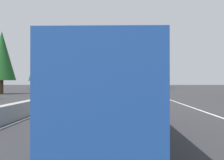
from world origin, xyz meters
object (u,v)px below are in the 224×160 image
at_px(pickup_mid_center, 130,86).
at_px(conifer_right_far, 151,65).
at_px(oncoming_near, 78,87).
at_px(sedan_distant_b, 150,95).
at_px(conifer_left_near, 2,56).
at_px(oncoming_far, 46,89).
at_px(conifer_right_distant, 162,66).
at_px(sign_gantry_overhead, 122,66).
at_px(sedan_mid_left, 118,89).
at_px(conifer_left_mid, 37,66).
at_px(sedan_mid_right, 97,91).
at_px(bus_near_center, 110,92).
at_px(conifer_right_mid, 160,71).

xyz_separation_m(pickup_mid_center, conifer_right_far, (3.02, -6.80, 6.68)).
xyz_separation_m(oncoming_near, conifer_right_far, (6.05, -22.11, 6.91)).
xyz_separation_m(sedan_distant_b, pickup_mid_center, (54.15, 0.07, 0.23)).
bearing_deg(conifer_left_near, oncoming_far, -106.49).
bearing_deg(pickup_mid_center, conifer_left_near, 145.91).
distance_m(pickup_mid_center, oncoming_far, 41.02).
bearing_deg(oncoming_far, conifer_right_far, 151.62).
relative_size(oncoming_near, conifer_right_distant, 0.33).
relative_size(sedan_distant_b, pickup_mid_center, 0.79).
relative_size(sign_gantry_overhead, sedan_mid_left, 2.88).
distance_m(oncoming_far, conifer_left_mid, 34.45).
xyz_separation_m(conifer_right_distant, conifer_left_mid, (-28.03, 39.64, -1.33)).
height_order(sedan_mid_right, conifer_left_mid, conifer_left_mid).
relative_size(sign_gantry_overhead, oncoming_far, 2.26).
distance_m(pickup_mid_center, sedan_mid_right, 39.85).
relative_size(sign_gantry_overhead, conifer_left_mid, 1.14).
height_order(sedan_distant_b, oncoming_far, oncoming_far).
relative_size(conifer_right_far, conifer_left_near, 1.12).
bearing_deg(conifer_left_near, sign_gantry_overhead, -77.38).
distance_m(oncoming_far, conifer_left_near, 10.74).
xyz_separation_m(bus_near_center, pickup_mid_center, (73.43, -3.56, -0.80)).
distance_m(sign_gantry_overhead, conifer_right_far, 35.13).
relative_size(sedan_distant_b, conifer_right_distant, 0.33).
xyz_separation_m(sedan_distant_b, conifer_right_far, (57.17, -6.73, 6.91)).
distance_m(sign_gantry_overhead, sedan_mid_right, 10.51).
xyz_separation_m(sign_gantry_overhead, oncoming_near, (27.68, 12.59, -4.50)).
relative_size(sedan_mid_left, sedan_mid_right, 1.00).
distance_m(sedan_mid_right, conifer_right_far, 44.96).
xyz_separation_m(bus_near_center, conifer_right_far, (76.45, -10.36, 5.88)).
bearing_deg(conifer_left_mid, pickup_mid_center, -77.34).
distance_m(sedan_mid_left, conifer_right_mid, 21.86).
relative_size(oncoming_far, conifer_right_mid, 0.67).
distance_m(sedan_distant_b, conifer_left_mid, 55.36).
distance_m(sedan_mid_right, conifer_right_mid, 32.13).
distance_m(sign_gantry_overhead, conifer_left_mid, 34.34).
relative_size(conifer_right_far, conifer_right_distant, 0.94).
relative_size(sedan_distant_b, conifer_right_mid, 0.52).
distance_m(bus_near_center, oncoming_far, 37.32).
bearing_deg(conifer_left_near, pickup_mid_center, -34.09).
xyz_separation_m(sedan_mid_right, conifer_left_mid, (33.31, 19.58, 6.05)).
xyz_separation_m(sign_gantry_overhead, conifer_right_distant, (52.80, -15.90, 2.88)).
height_order(pickup_mid_center, oncoming_far, same).
relative_size(sedan_mid_left, conifer_right_distant, 0.33).
relative_size(pickup_mid_center, oncoming_near, 1.27).
bearing_deg(conifer_right_distant, sedan_mid_right, 161.89).
height_order(conifer_right_distant, conifer_left_mid, conifer_right_distant).
bearing_deg(conifer_right_mid, sedan_distant_b, 170.22).
height_order(bus_near_center, oncoming_far, bus_near_center).
distance_m(oncoming_near, oncoming_far, 35.00).
bearing_deg(conifer_right_far, sedan_mid_right, 162.07).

